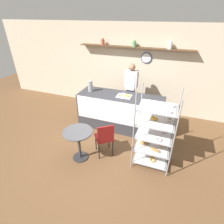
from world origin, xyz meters
The scene contains 9 objects.
ground_plane centered at (0.00, 0.00, 0.00)m, with size 14.00×14.00×0.00m, color brown.
back_wall centered at (0.00, 2.33, 1.36)m, with size 10.00×0.30×2.70m.
display_counter centered at (0.00, 1.00, 0.50)m, with size 2.31×0.75×0.99m.
pastry_rack centered at (1.09, -0.08, 0.74)m, with size 0.76×0.58×1.72m.
person_worker centered at (0.11, 1.66, 0.93)m, with size 0.37×0.23×1.70m.
cafe_table centered at (-0.46, -0.50, 0.55)m, with size 0.63×0.63×0.74m.
cafe_chair centered at (0.04, -0.23, 0.53)m, with size 0.53×0.53×0.86m.
coffee_carafe centered at (-0.88, 1.01, 1.14)m, with size 0.13×0.13×0.31m.
donut_tray_counter centered at (0.09, 1.00, 1.01)m, with size 0.38×0.30×0.05m.
Camera 1 is at (1.26, -3.05, 2.92)m, focal length 28.00 mm.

